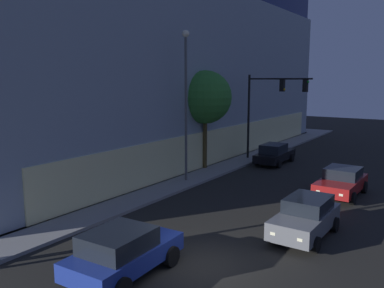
{
  "coord_description": "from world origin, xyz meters",
  "views": [
    {
      "loc": [
        -11.09,
        -6.97,
        6.47
      ],
      "look_at": [
        6.32,
        4.73,
        3.08
      ],
      "focal_mm": 37.29,
      "sensor_mm": 36.0,
      "label": 1
    }
  ],
  "objects_px": {
    "modern_building": "(104,65)",
    "sidewalk_tree": "(205,97)",
    "traffic_light_far_corner": "(271,99)",
    "street_lamp_sidewalk": "(186,90)",
    "car_red": "(341,182)",
    "car_grey": "(306,217)",
    "car_black": "(274,154)",
    "car_blue": "(123,251)"
  },
  "relations": [
    {
      "from": "street_lamp_sidewalk",
      "to": "sidewalk_tree",
      "type": "bearing_deg",
      "value": 14.22
    },
    {
      "from": "traffic_light_far_corner",
      "to": "car_grey",
      "type": "xyz_separation_m",
      "value": [
        -13.19,
        -7.27,
        -4.16
      ]
    },
    {
      "from": "sidewalk_tree",
      "to": "car_blue",
      "type": "distance_m",
      "value": 16.79
    },
    {
      "from": "traffic_light_far_corner",
      "to": "car_grey",
      "type": "relative_size",
      "value": 1.6
    },
    {
      "from": "car_grey",
      "to": "car_red",
      "type": "distance_m",
      "value": 7.01
    },
    {
      "from": "traffic_light_far_corner",
      "to": "car_red",
      "type": "bearing_deg",
      "value": -131.41
    },
    {
      "from": "sidewalk_tree",
      "to": "car_red",
      "type": "xyz_separation_m",
      "value": [
        -1.24,
        -9.86,
        -4.43
      ]
    },
    {
      "from": "traffic_light_far_corner",
      "to": "sidewalk_tree",
      "type": "bearing_deg",
      "value": 149.98
    },
    {
      "from": "car_grey",
      "to": "car_black",
      "type": "height_order",
      "value": "car_grey"
    },
    {
      "from": "street_lamp_sidewalk",
      "to": "car_black",
      "type": "distance_m",
      "value": 10.24
    },
    {
      "from": "car_blue",
      "to": "traffic_light_far_corner",
      "type": "bearing_deg",
      "value": 9.47
    },
    {
      "from": "traffic_light_far_corner",
      "to": "car_grey",
      "type": "distance_m",
      "value": 15.62
    },
    {
      "from": "street_lamp_sidewalk",
      "to": "car_red",
      "type": "distance_m",
      "value": 10.55
    },
    {
      "from": "street_lamp_sidewalk",
      "to": "car_black",
      "type": "relative_size",
      "value": 1.95
    },
    {
      "from": "traffic_light_far_corner",
      "to": "car_blue",
      "type": "height_order",
      "value": "traffic_light_far_corner"
    },
    {
      "from": "modern_building",
      "to": "sidewalk_tree",
      "type": "distance_m",
      "value": 14.37
    },
    {
      "from": "traffic_light_far_corner",
      "to": "street_lamp_sidewalk",
      "type": "bearing_deg",
      "value": 167.72
    },
    {
      "from": "modern_building",
      "to": "car_blue",
      "type": "xyz_separation_m",
      "value": [
        -18.48,
        -19.86,
        -7.04
      ]
    },
    {
      "from": "car_red",
      "to": "traffic_light_far_corner",
      "type": "bearing_deg",
      "value": 48.59
    },
    {
      "from": "modern_building",
      "to": "car_red",
      "type": "relative_size",
      "value": 9.08
    },
    {
      "from": "sidewalk_tree",
      "to": "car_red",
      "type": "relative_size",
      "value": 1.58
    },
    {
      "from": "car_blue",
      "to": "car_black",
      "type": "height_order",
      "value": "car_blue"
    },
    {
      "from": "car_grey",
      "to": "sidewalk_tree",
      "type": "bearing_deg",
      "value": 50.83
    },
    {
      "from": "modern_building",
      "to": "car_grey",
      "type": "bearing_deg",
      "value": -116.27
    },
    {
      "from": "car_black",
      "to": "modern_building",
      "type": "bearing_deg",
      "value": 94.26
    },
    {
      "from": "modern_building",
      "to": "traffic_light_far_corner",
      "type": "xyz_separation_m",
      "value": [
        1.44,
        -16.53,
        -2.9
      ]
    },
    {
      "from": "modern_building",
      "to": "car_grey",
      "type": "relative_size",
      "value": 9.56
    },
    {
      "from": "modern_building",
      "to": "sidewalk_tree",
      "type": "bearing_deg",
      "value": -104.35
    },
    {
      "from": "car_grey",
      "to": "car_red",
      "type": "height_order",
      "value": "car_grey"
    },
    {
      "from": "street_lamp_sidewalk",
      "to": "modern_building",
      "type": "bearing_deg",
      "value": 63.56
    },
    {
      "from": "modern_building",
      "to": "car_black",
      "type": "distance_m",
      "value": 18.54
    },
    {
      "from": "traffic_light_far_corner",
      "to": "car_red",
      "type": "xyz_separation_m",
      "value": [
        -6.18,
        -7.01,
        -4.2
      ]
    },
    {
      "from": "modern_building",
      "to": "street_lamp_sidewalk",
      "type": "xyz_separation_m",
      "value": [
        -7.28,
        -14.63,
        -2.03
      ]
    },
    {
      "from": "sidewalk_tree",
      "to": "car_black",
      "type": "xyz_separation_m",
      "value": [
        4.77,
        -3.4,
        -4.45
      ]
    },
    {
      "from": "traffic_light_far_corner",
      "to": "sidewalk_tree",
      "type": "distance_m",
      "value": 5.71
    },
    {
      "from": "modern_building",
      "to": "car_red",
      "type": "distance_m",
      "value": 25.04
    },
    {
      "from": "sidewalk_tree",
      "to": "car_black",
      "type": "bearing_deg",
      "value": -35.46
    },
    {
      "from": "car_blue",
      "to": "car_grey",
      "type": "xyz_separation_m",
      "value": [
        6.74,
        -3.94,
        -0.02
      ]
    },
    {
      "from": "car_blue",
      "to": "car_black",
      "type": "distance_m",
      "value": 19.95
    },
    {
      "from": "traffic_light_far_corner",
      "to": "car_grey",
      "type": "bearing_deg",
      "value": -151.15
    },
    {
      "from": "traffic_light_far_corner",
      "to": "car_red",
      "type": "height_order",
      "value": "traffic_light_far_corner"
    },
    {
      "from": "street_lamp_sidewalk",
      "to": "sidewalk_tree",
      "type": "distance_m",
      "value": 3.95
    }
  ]
}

